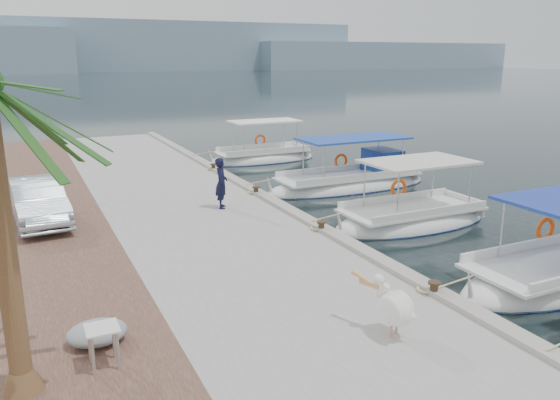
% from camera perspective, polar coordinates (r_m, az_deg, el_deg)
% --- Properties ---
extents(ground, '(400.00, 400.00, 0.00)m').
position_cam_1_polar(ground, '(15.66, 8.16, -6.41)').
color(ground, black).
rests_on(ground, ground).
extents(concrete_quay, '(6.00, 40.00, 0.50)m').
position_cam_1_polar(concrete_quay, '(18.65, -8.20, -2.10)').
color(concrete_quay, gray).
rests_on(concrete_quay, ground).
extents(quay_curb, '(0.44, 40.00, 0.12)m').
position_cam_1_polar(quay_curb, '(19.53, -0.44, -0.22)').
color(quay_curb, gray).
rests_on(quay_curb, concrete_quay).
extents(cobblestone_strip, '(4.00, 40.00, 0.50)m').
position_cam_1_polar(cobblestone_strip, '(17.90, -23.66, -3.96)').
color(cobblestone_strip, '#4E3229').
rests_on(cobblestone_strip, ground).
extents(distant_hills, '(330.00, 60.00, 18.00)m').
position_cam_1_polar(distant_hills, '(216.90, -16.08, 14.83)').
color(distant_hills, '#748DA1').
rests_on(distant_hills, ground).
extents(fishing_caique_c, '(6.04, 2.51, 2.83)m').
position_cam_1_polar(fishing_caique_c, '(19.33, 13.54, -2.15)').
color(fishing_caique_c, silver).
rests_on(fishing_caique_c, ground).
extents(fishing_caique_d, '(7.91, 2.44, 2.83)m').
position_cam_1_polar(fishing_caique_d, '(24.18, 7.36, 1.69)').
color(fishing_caique_d, silver).
rests_on(fishing_caique_d, ground).
extents(fishing_caique_e, '(6.21, 2.16, 2.83)m').
position_cam_1_polar(fishing_caique_e, '(30.14, -1.83, 4.31)').
color(fishing_caique_e, silver).
rests_on(fishing_caique_e, ground).
extents(mooring_bollards, '(0.28, 20.28, 0.33)m').
position_cam_1_polar(mooring_bollards, '(16.45, 4.34, -2.68)').
color(mooring_bollards, black).
rests_on(mooring_bollards, concrete_quay).
extents(pelican, '(0.75, 1.46, 1.13)m').
position_cam_1_polar(pelican, '(10.63, 11.77, -10.86)').
color(pelican, tan).
rests_on(pelican, concrete_quay).
extents(fisherman, '(0.60, 0.74, 1.77)m').
position_cam_1_polar(fisherman, '(18.92, -6.15, 1.77)').
color(fisherman, black).
rests_on(fisherman, concrete_quay).
extents(parked_car, '(1.80, 4.34, 1.40)m').
position_cam_1_polar(parked_car, '(18.79, -23.94, -0.12)').
color(parked_car, silver).
rests_on(parked_car, cobblestone_strip).
extents(tarp_bundle, '(1.10, 0.90, 0.40)m').
position_cam_1_polar(tarp_bundle, '(10.87, -18.58, -13.01)').
color(tarp_bundle, gray).
rests_on(tarp_bundle, cobblestone_strip).
extents(folding_table, '(0.55, 0.55, 0.73)m').
position_cam_1_polar(folding_table, '(9.95, -18.03, -13.59)').
color(folding_table, silver).
rests_on(folding_table, cobblestone_strip).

